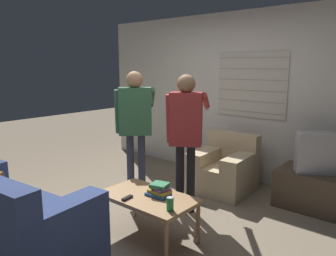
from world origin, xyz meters
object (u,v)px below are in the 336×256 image
Objects in this scene: coffee_table at (148,200)px; spare_remote at (127,198)px; armchair_beige at (225,168)px; couch_blue at (1,220)px; book_stack at (159,190)px; soda_can at (170,204)px; tv at (326,153)px; person_right_standing at (186,127)px; person_left_standing at (135,117)px.

spare_remote reaches higher than coffee_table.
couch_blue is at bearing 71.54° from armchair_beige.
book_stack is 0.36m from soda_can.
coffee_table is 0.22m from spare_remote.
soda_can reaches higher than spare_remote.
coffee_table is 1.44× the size of tv.
tv is at bearing 11.14° from person_right_standing.
armchair_beige is 6.69× the size of soda_can.
person_right_standing is 12.41× the size of spare_remote.
person_left_standing reaches higher than tv.
armchair_beige is at bearing 68.67° from couch_blue.
coffee_table is 0.16m from book_stack.
armchair_beige is 1.62m from book_stack.
armchair_beige reaches higher than book_stack.
armchair_beige reaches higher than soda_can.
person_left_standing is at bearing 87.30° from couch_blue.
spare_remote is at bearing -119.82° from person_right_standing.
spare_remote is (0.75, 0.90, 0.13)m from couch_blue.
tv is 2.13m from soda_can.
person_right_standing is at bearing 86.24° from armchair_beige.
book_stack is (0.18, -0.68, -0.53)m from person_right_standing.
person_left_standing is at bearing 146.61° from soda_can.
spare_remote is at bearing 44.31° from couch_blue.
book_stack is (0.93, 1.17, 0.18)m from couch_blue.
person_left_standing is at bearing 149.62° from person_right_standing.
tv is (2.02, 2.95, 0.38)m from couch_blue.
armchair_beige reaches higher than spare_remote.
person_left_standing is 0.86m from person_right_standing.
armchair_beige is 1.68m from coffee_table.
tv is at bearing 58.58° from book_stack.
couch_blue is at bearing -141.63° from soda_can.
coffee_table is 7.39× the size of spare_remote.
person_left_standing reaches higher than person_right_standing.
person_right_standing is (-0.01, -0.92, 0.73)m from armchair_beige.
armchair_beige reaches higher than coffee_table.
couch_blue is at bearing -128.53° from book_stack.
tv is 1.71m from person_right_standing.
person_right_standing is (-1.27, -1.10, 0.32)m from tv.
armchair_beige is 1.87m from spare_remote.
book_stack is at bearing -78.31° from person_left_standing.
couch_blue is at bearing -135.56° from spare_remote.
person_left_standing reaches higher than coffee_table.
soda_can is (1.34, -0.88, -0.55)m from person_left_standing.
soda_can is 0.94× the size of spare_remote.
person_right_standing is at bearing 9.53° from tv.
book_stack is (-1.09, -1.78, -0.20)m from tv.
person_right_standing reaches higher than book_stack.
couch_blue reaches higher than coffee_table.
spare_remote is (-1.27, -2.05, -0.25)m from tv.
spare_remote is (-0.10, -0.19, 0.06)m from coffee_table.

